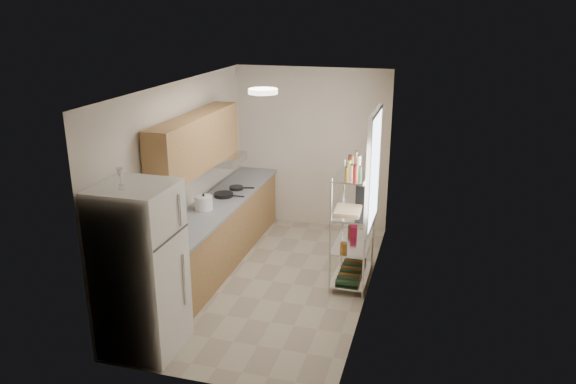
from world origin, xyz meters
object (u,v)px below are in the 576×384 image
Objects in this scene: refrigerator at (141,269)px; rice_cooker at (204,203)px; espresso_machine at (366,193)px; cutting_board at (348,210)px; frying_pan_large at (224,195)px.

refrigerator is 7.72× the size of rice_cooker.
rice_cooker is 0.80× the size of espresso_machine.
refrigerator reaches higher than espresso_machine.
rice_cooker is 0.56× the size of cutting_board.
espresso_machine is (0.17, 0.33, 0.13)m from cutting_board.
espresso_machine is (1.98, 2.35, 0.25)m from refrigerator.
espresso_machine is at bearing 49.87° from refrigerator.
rice_cooker is at bearing -149.07° from espresso_machine.
rice_cooker is at bearing -175.09° from cutting_board.
cutting_board is at bearing 4.91° from rice_cooker.
rice_cooker is 2.15m from espresso_machine.
refrigerator is 3.09m from espresso_machine.
refrigerator is at bearing -86.66° from rice_cooker.
espresso_machine is at bearing -2.34° from frying_pan_large.
frying_pan_large is 2.06m from espresso_machine.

